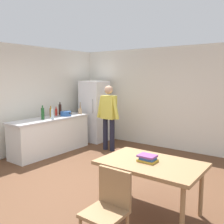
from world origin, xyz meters
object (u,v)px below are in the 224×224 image
object	(u,v)px
refrigerator	(94,111)
book_stack	(148,158)
bottle_water_clear	(52,114)
bottle_sauce_red	(56,112)
cooking_pot	(66,114)
bottle_wine_green	(43,113)
bottle_oil_amber	(51,112)
bottle_wine_dark	(60,109)
dining_table	(151,167)
person	(109,113)
utensil_jar	(80,111)
chair	(109,205)

from	to	relation	value
refrigerator	book_stack	distance (m)	4.24
bottle_water_clear	bottle_sauce_red	xyz separation A→B (m)	(-0.38, 0.46, -0.03)
cooking_pot	bottle_wine_green	world-z (taller)	bottle_wine_green
bottle_sauce_red	bottle_oil_amber	bearing A→B (deg)	-74.54
bottle_water_clear	bottle_wine_dark	distance (m)	0.74
bottle_oil_amber	bottle_water_clear	bearing A→B (deg)	-34.94
dining_table	bottle_sauce_red	world-z (taller)	bottle_sauce_red
book_stack	bottle_wine_green	bearing A→B (deg)	165.62
bottle_wine_green	bottle_wine_dark	bearing A→B (deg)	107.35
person	bottle_sauce_red	bearing A→B (deg)	-150.34
utensil_jar	bottle_sauce_red	size ratio (longest dim) A/B	1.33
bottle_water_clear	bottle_wine_dark	size ratio (longest dim) A/B	0.88
bottle_water_clear	chair	bearing A→B (deg)	-31.62
refrigerator	person	xyz separation A→B (m)	(0.95, -0.55, 0.08)
bottle_oil_amber	bottle_wine_dark	bearing A→B (deg)	102.85
bottle_wine_dark	book_stack	world-z (taller)	bottle_wine_dark
dining_table	book_stack	bearing A→B (deg)	-167.48
utensil_jar	bottle_oil_amber	world-z (taller)	utensil_jar
chair	bottle_oil_amber	world-z (taller)	bottle_oil_amber
dining_table	bottle_sauce_red	distance (m)	3.87
refrigerator	chair	distance (m)	4.95
bottle_wine_dark	bottle_wine_green	size ratio (longest dim) A/B	1.00
dining_table	book_stack	distance (m)	0.13
book_stack	bottle_wine_dark	bearing A→B (deg)	155.45
person	bottle_water_clear	world-z (taller)	person
person	bottle_wine_green	world-z (taller)	person
person	bottle_sauce_red	size ratio (longest dim) A/B	7.08
bottle_oil_amber	bottle_sauce_red	world-z (taller)	bottle_oil_amber
cooking_pot	bottle_wine_dark	distance (m)	0.29
bottle_wine_dark	bottle_sauce_red	bearing A→B (deg)	-80.98
person	dining_table	distance (m)	3.20
cooking_pot	bottle_wine_green	xyz separation A→B (m)	(-0.03, -0.72, 0.09)
chair	dining_table	bearing A→B (deg)	96.29
chair	bottle_wine_dark	world-z (taller)	bottle_wine_dark
refrigerator	dining_table	xyz separation A→B (m)	(3.30, -2.70, -0.23)
dining_table	chair	distance (m)	0.98
bottle_wine_dark	bottle_water_clear	bearing A→B (deg)	-56.47
refrigerator	bottle_water_clear	bearing A→B (deg)	-86.28
utensil_jar	bottle_water_clear	world-z (taller)	utensil_jar
utensil_jar	book_stack	distance (m)	3.86
person	utensil_jar	distance (m)	0.95
dining_table	bottle_wine_dark	distance (m)	3.96
bottle_wine_dark	book_stack	distance (m)	3.91
bottle_sauce_red	bottle_wine_green	bearing A→B (deg)	-70.55
utensil_jar	bottle_wine_dark	xyz separation A→B (m)	(-0.30, -0.45, 0.07)
refrigerator	utensil_jar	distance (m)	0.64
bottle_wine_green	refrigerator	bearing A→B (deg)	88.26
bottle_oil_amber	chair	bearing A→B (deg)	-31.93
cooking_pot	bottle_wine_dark	bearing A→B (deg)	169.25
bottle_wine_dark	bottle_wine_green	distance (m)	0.81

